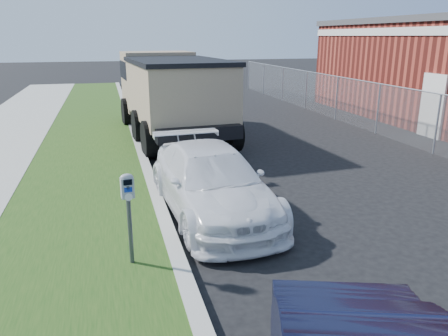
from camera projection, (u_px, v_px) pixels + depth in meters
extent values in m
plane|color=black|center=(311.00, 229.00, 8.08)|extent=(120.00, 120.00, 0.00)
cube|color=gray|center=(157.00, 201.00, 9.26)|extent=(0.25, 50.00, 0.15)
cube|color=#1A3E11|center=(78.00, 209.00, 8.86)|extent=(3.00, 50.00, 0.13)
plane|color=slate|center=(378.00, 109.00, 15.78)|extent=(0.00, 30.00, 30.00)
cylinder|color=#91969E|center=(381.00, 84.00, 15.52)|extent=(0.04, 30.00, 0.04)
cylinder|color=#91969E|center=(437.00, 124.00, 13.01)|extent=(0.06, 0.06, 1.80)
cylinder|color=#91969E|center=(378.00, 109.00, 15.78)|extent=(0.06, 0.06, 1.80)
cylinder|color=#91969E|center=(337.00, 98.00, 18.56)|extent=(0.06, 0.06, 1.80)
cylinder|color=#91969E|center=(306.00, 90.00, 21.33)|extent=(0.06, 0.06, 1.80)
cylinder|color=#91969E|center=(282.00, 84.00, 24.10)|extent=(0.06, 0.06, 1.80)
cylinder|color=#91969E|center=(264.00, 79.00, 26.87)|extent=(0.06, 0.06, 1.80)
cylinder|color=#91969E|center=(249.00, 75.00, 29.65)|extent=(0.06, 0.06, 1.80)
cube|color=silver|center=(404.00, 31.00, 16.30)|extent=(0.06, 14.00, 0.30)
cube|color=silver|center=(432.00, 106.00, 15.16)|extent=(0.08, 1.10, 2.20)
cylinder|color=#3F4247|center=(130.00, 231.00, 6.48)|extent=(0.07, 0.07, 1.02)
cube|color=gray|center=(127.00, 188.00, 6.28)|extent=(0.20, 0.15, 0.31)
ellipsoid|color=gray|center=(127.00, 178.00, 6.24)|extent=(0.21, 0.15, 0.12)
cube|color=black|center=(128.00, 182.00, 6.20)|extent=(0.12, 0.03, 0.08)
cube|color=#0D2897|center=(128.00, 190.00, 6.23)|extent=(0.11, 0.02, 0.07)
cylinder|color=silver|center=(129.00, 197.00, 6.26)|extent=(0.11, 0.02, 0.11)
cube|color=#3F4247|center=(128.00, 188.00, 6.22)|extent=(0.04, 0.01, 0.05)
imported|color=white|center=(212.00, 181.00, 8.66)|extent=(2.10, 4.63, 1.32)
cube|color=black|center=(173.00, 114.00, 15.24)|extent=(2.96, 7.31, 0.39)
cube|color=#8C765A|center=(158.00, 81.00, 17.30)|extent=(2.76, 2.19, 2.24)
cube|color=black|center=(157.00, 69.00, 17.17)|extent=(2.80, 2.22, 0.67)
cube|color=#8C765A|center=(178.00, 91.00, 14.17)|extent=(3.01, 4.87, 1.79)
cube|color=black|center=(177.00, 61.00, 13.90)|extent=(3.13, 4.99, 0.13)
cube|color=black|center=(154.00, 102.00, 18.55)|extent=(2.69, 0.36, 0.34)
cylinder|color=black|center=(127.00, 112.00, 17.14)|extent=(0.44, 1.14, 1.12)
cylinder|color=black|center=(191.00, 109.00, 17.94)|extent=(0.44, 1.14, 1.12)
cylinder|color=black|center=(139.00, 127.00, 14.41)|extent=(0.44, 1.14, 1.12)
cylinder|color=black|center=(213.00, 122.00, 15.21)|extent=(0.44, 1.14, 1.12)
cylinder|color=black|center=(149.00, 140.00, 12.59)|extent=(0.44, 1.14, 1.12)
cylinder|color=black|center=(233.00, 134.00, 13.39)|extent=(0.44, 1.14, 1.12)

